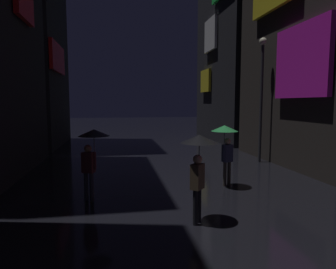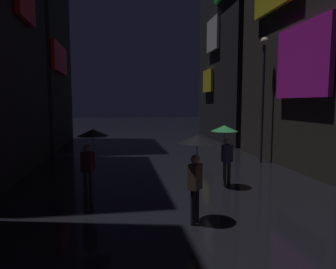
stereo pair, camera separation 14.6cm
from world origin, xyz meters
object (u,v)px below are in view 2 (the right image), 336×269
(pedestrian_near_crossing_green, at_px, (225,139))
(pedestrian_midstreet_centre_black, at_px, (197,154))
(streetlamp_right_far, at_px, (263,86))
(pedestrian_foreground_left_black, at_px, (91,145))

(pedestrian_near_crossing_green, bearing_deg, pedestrian_midstreet_centre_black, -121.69)
(pedestrian_near_crossing_green, relative_size, streetlamp_right_far, 0.36)
(pedestrian_near_crossing_green, distance_m, pedestrian_midstreet_centre_black, 3.33)
(pedestrian_foreground_left_black, distance_m, streetlamp_right_far, 9.08)
(pedestrian_foreground_left_black, height_order, pedestrian_midstreet_centre_black, same)
(pedestrian_near_crossing_green, height_order, pedestrian_foreground_left_black, same)
(pedestrian_near_crossing_green, distance_m, pedestrian_foreground_left_black, 4.42)
(pedestrian_near_crossing_green, bearing_deg, pedestrian_foreground_left_black, -169.78)
(streetlamp_right_far, bearing_deg, pedestrian_midstreet_centre_black, -126.87)
(pedestrian_near_crossing_green, height_order, pedestrian_midstreet_centre_black, same)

